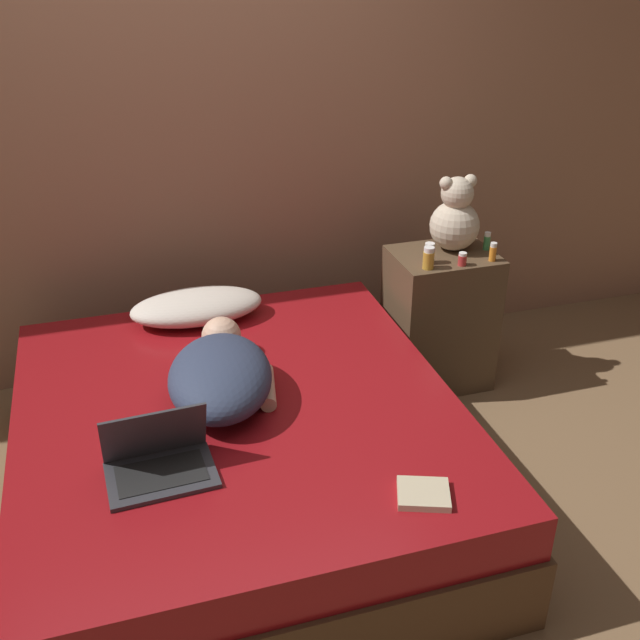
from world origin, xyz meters
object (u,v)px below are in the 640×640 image
person_lying (221,373)px  bottle_red (462,259)px  bottle_pink (429,253)px  bottle_orange (493,252)px  laptop (159,459)px  bottle_green (487,241)px  pillow (197,307)px  teddy_bear (455,218)px  bottle_amber (429,258)px  book (423,494)px

person_lying → bottle_red: bottle_red is taller
bottle_pink → bottle_orange: 0.30m
laptop → bottle_green: (1.66, 0.92, 0.21)m
person_lying → laptop: bearing=-115.0°
pillow → person_lying: size_ratio=0.81×
teddy_bear → bottle_orange: 0.24m
teddy_bear → bottle_green: bearing=-19.9°
bottle_pink → bottle_green: bearing=11.7°
person_lying → bottle_amber: 1.12m
bottle_pink → bottle_orange: size_ratio=1.10×
bottle_red → bottle_green: bottle_green is taller
laptop → bottle_pink: (1.33, 0.86, 0.21)m
laptop → teddy_bear: bearing=30.2°
person_lying → bottle_pink: (1.05, 0.47, 0.17)m
teddy_bear → bottle_orange: size_ratio=4.08×
bottle_orange → bottle_amber: bearing=178.9°
bottle_red → book: (-0.69, -1.15, -0.24)m
bottle_amber → person_lying: bearing=-157.8°
pillow → teddy_bear: teddy_bear is taller
bottle_pink → bottle_green: size_ratio=1.11×
person_lying → bottle_red: 1.26m
pillow → person_lying: 0.65m
bottle_pink → book: 1.36m
bottle_red → bottle_orange: size_ratio=0.70×
teddy_bear → bottle_green: (0.15, -0.05, -0.11)m
bottle_amber → bottle_red: bottle_amber is taller
laptop → bottle_red: (1.46, 0.79, 0.20)m
bottle_pink → bottle_red: size_ratio=1.58×
person_lying → bottle_orange: bottle_orange is taller
laptop → book: size_ratio=1.78×
bottle_orange → book: bearing=-126.0°
teddy_bear → book: 1.57m
bottle_red → bottle_orange: bearing=2.4°
pillow → bottle_green: size_ratio=6.82×
bottle_green → book: bearing=-124.4°
bottle_red → bottle_green: (0.19, 0.13, 0.01)m
bottle_red → bottle_orange: 0.16m
person_lying → bottle_red: bearing=29.7°
laptop → bottle_amber: 1.54m
bottle_amber → bottle_green: size_ratio=1.18×
person_lying → laptop: laptop is taller
person_lying → laptop: (-0.28, -0.39, -0.05)m
person_lying → bottle_pink: size_ratio=7.60×
pillow → bottle_green: 1.39m
bottle_red → bottle_green: 0.24m
bottle_amber → book: 1.30m
teddy_bear → bottle_pink: size_ratio=3.71×
teddy_bear → bottle_pink: (-0.18, -0.12, -0.11)m
laptop → bottle_orange: bottle_orange is taller
bottle_orange → bottle_red: bearing=-177.6°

